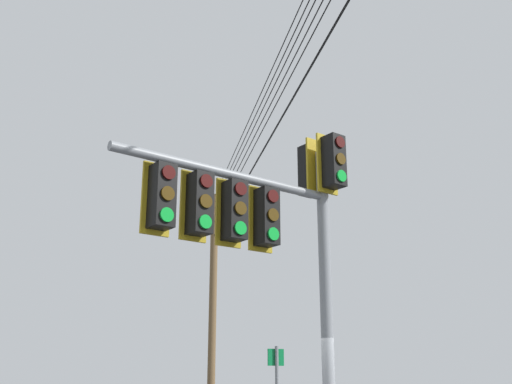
{
  "coord_description": "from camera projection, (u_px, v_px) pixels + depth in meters",
  "views": [
    {
      "loc": [
        6.65,
        7.13,
        1.87
      ],
      "look_at": [
        1.47,
        -0.27,
        4.65
      ],
      "focal_mm": 42.89,
      "sensor_mm": 36.0,
      "label": 1
    }
  ],
  "objects": [
    {
      "name": "utility_pole_wooden",
      "position": [
        213.0,
        303.0,
        24.42
      ],
      "size": [
        1.96,
        1.35,
        9.33
      ],
      "color": "brown",
      "rests_on": "ground"
    },
    {
      "name": "signal_mast_assembly",
      "position": [
        271.0,
        222.0,
        9.52
      ],
      "size": [
        4.1,
        0.97,
        5.9
      ],
      "color": "gray",
      "rests_on": "ground"
    }
  ]
}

